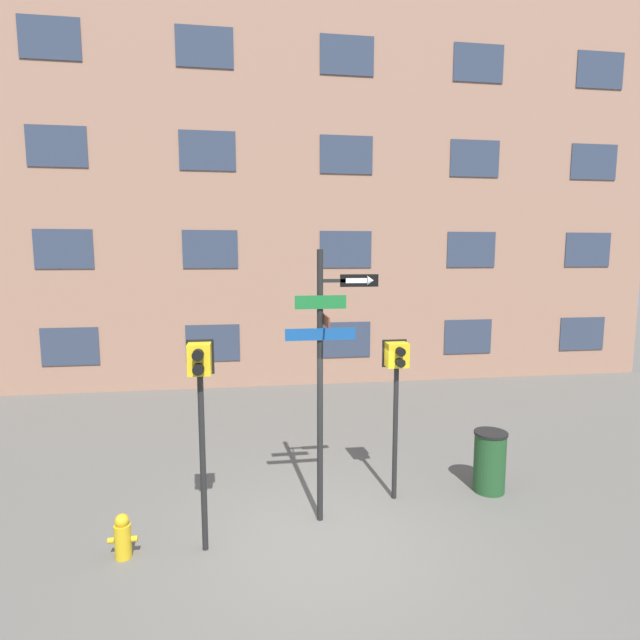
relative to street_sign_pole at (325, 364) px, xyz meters
The scene contains 7 objects.
ground_plane 2.49m from the street_sign_pole, 102.64° to the right, with size 60.00×60.00×0.00m, color #595651.
building_facade 9.33m from the street_sign_pole, 90.90° to the left, with size 24.00×0.64×13.80m.
street_sign_pole is the anchor object (origin of this frame).
pedestrian_signal_left 1.81m from the street_sign_pole, 162.92° to the right, with size 0.35×0.40×2.88m.
pedestrian_signal_right 1.37m from the street_sign_pole, 21.73° to the left, with size 0.40×0.40×2.63m.
fire_hydrant 3.55m from the street_sign_pole, 168.72° to the right, with size 0.38×0.22×0.61m.
trash_bin 3.50m from the street_sign_pole, ahead, with size 0.55×0.55×1.04m.
Camera 1 is at (-0.97, -6.44, 3.99)m, focal length 28.00 mm.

